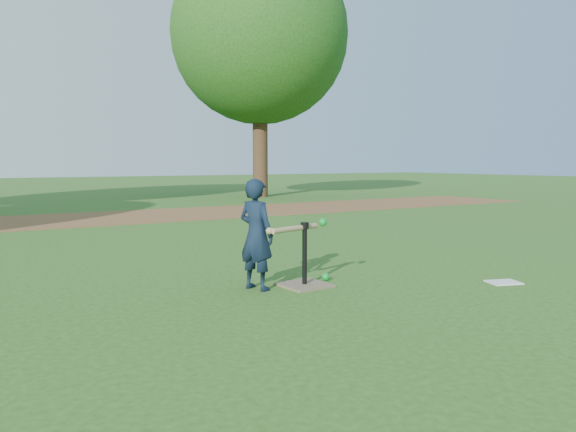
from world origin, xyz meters
TOP-DOWN VIEW (x-y plane):
  - ground at (0.00, 0.00)m, footprint 80.00×80.00m
  - dirt_strip at (0.00, 7.50)m, footprint 24.00×3.00m
  - child at (-0.18, 0.05)m, footprint 0.36×0.44m
  - wiffle_ball_ground at (0.59, 0.02)m, footprint 0.08×0.08m
  - clipboard at (2.02, -0.99)m, footprint 0.36×0.32m
  - batting_tee at (0.28, -0.07)m, footprint 0.45×0.45m
  - swing_action at (0.19, -0.10)m, footprint 0.68×0.21m
  - tree_right at (6.50, 12.00)m, footprint 5.80×5.80m

SIDE VIEW (x-z plane):
  - ground at x=0.00m, z-range 0.00..0.00m
  - dirt_strip at x=0.00m, z-range 0.00..0.01m
  - clipboard at x=2.02m, z-range 0.00..0.01m
  - wiffle_ball_ground at x=0.59m, z-range 0.00..0.08m
  - batting_tee at x=0.28m, z-range -0.20..0.42m
  - child at x=-0.18m, z-range 0.00..1.03m
  - swing_action at x=0.19m, z-range 0.52..0.63m
  - tree_right at x=6.50m, z-range 1.19..9.39m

